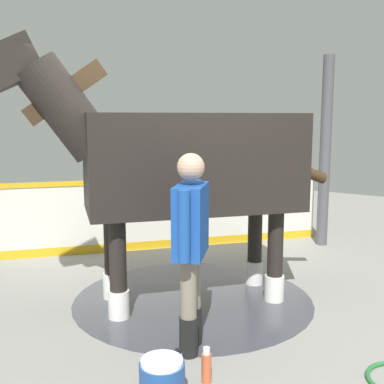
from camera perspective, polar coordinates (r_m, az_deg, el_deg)
The scene contains 9 objects.
ground_plane at distance 5.03m, azimuth 1.17°, elevation -13.13°, with size 16.00×16.00×0.02m, color gray.
wet_patch at distance 5.10m, azimuth 0.11°, elevation -12.65°, with size 2.48×2.48×0.00m, color #42444C.
barrier_wall at distance 6.88m, azimuth -4.52°, elevation -2.94°, with size 3.95×3.32×1.02m.
roof_post_far at distance 7.21m, azimuth 15.64°, elevation 4.60°, with size 0.16×0.16×2.76m, color #4C4C51.
horse at distance 4.73m, azimuth -1.40°, elevation 3.57°, with size 2.83×2.44×2.61m.
handler at distance 3.78m, azimuth -0.14°, elevation -5.79°, with size 0.60×0.39×1.61m.
wash_bucket at distance 3.41m, azimuth -3.60°, elevation -21.59°, with size 0.31×0.31×0.30m.
bottle_shampoo at distance 3.69m, azimuth -1.67°, elevation -19.90°, with size 0.06×0.06×0.22m.
bottle_spray at distance 3.61m, azimuth 1.73°, elevation -20.14°, with size 0.07×0.07×0.27m.
Camera 1 is at (-3.90, -2.55, 1.87)m, focal length 44.57 mm.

